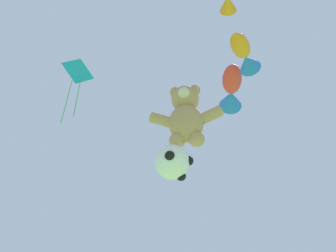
{
  "coord_description": "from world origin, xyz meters",
  "views": [
    {
      "loc": [
        0.75,
        -2.5,
        0.83
      ],
      "look_at": [
        -0.74,
        6.65,
        7.77
      ],
      "focal_mm": 40.0,
      "sensor_mm": 36.0,
      "label": 1
    }
  ],
  "objects_px": {
    "soccer_ball_kite": "(173,162)",
    "fish_kite_tangerine": "(244,54)",
    "diamond_kite": "(77,75)",
    "teddy_bear_kite": "(186,115)",
    "fish_kite_crimson": "(231,90)"
  },
  "relations": [
    {
      "from": "soccer_ball_kite",
      "to": "fish_kite_crimson",
      "type": "height_order",
      "value": "fish_kite_crimson"
    },
    {
      "from": "fish_kite_crimson",
      "to": "diamond_kite",
      "type": "relative_size",
      "value": 0.7
    },
    {
      "from": "diamond_kite",
      "to": "teddy_bear_kite",
      "type": "bearing_deg",
      "value": -3.54
    },
    {
      "from": "soccer_ball_kite",
      "to": "fish_kite_tangerine",
      "type": "relative_size",
      "value": 0.62
    },
    {
      "from": "teddy_bear_kite",
      "to": "soccer_ball_kite",
      "type": "relative_size",
      "value": 2.14
    },
    {
      "from": "fish_kite_tangerine",
      "to": "diamond_kite",
      "type": "bearing_deg",
      "value": 173.87
    },
    {
      "from": "diamond_kite",
      "to": "soccer_ball_kite",
      "type": "bearing_deg",
      "value": -7.04
    },
    {
      "from": "soccer_ball_kite",
      "to": "fish_kite_crimson",
      "type": "xyz_separation_m",
      "value": [
        1.94,
        1.76,
        3.97
      ]
    },
    {
      "from": "soccer_ball_kite",
      "to": "fish_kite_tangerine",
      "type": "distance_m",
      "value": 4.37
    },
    {
      "from": "soccer_ball_kite",
      "to": "fish_kite_tangerine",
      "type": "height_order",
      "value": "fish_kite_tangerine"
    },
    {
      "from": "teddy_bear_kite",
      "to": "soccer_ball_kite",
      "type": "xyz_separation_m",
      "value": [
        -0.39,
        -0.19,
        -1.73
      ]
    },
    {
      "from": "fish_kite_crimson",
      "to": "diamond_kite",
      "type": "height_order",
      "value": "diamond_kite"
    },
    {
      "from": "teddy_bear_kite",
      "to": "fish_kite_crimson",
      "type": "relative_size",
      "value": 1.05
    },
    {
      "from": "soccer_ball_kite",
      "to": "fish_kite_crimson",
      "type": "bearing_deg",
      "value": 42.16
    },
    {
      "from": "fish_kite_crimson",
      "to": "fish_kite_tangerine",
      "type": "relative_size",
      "value": 1.27
    }
  ]
}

